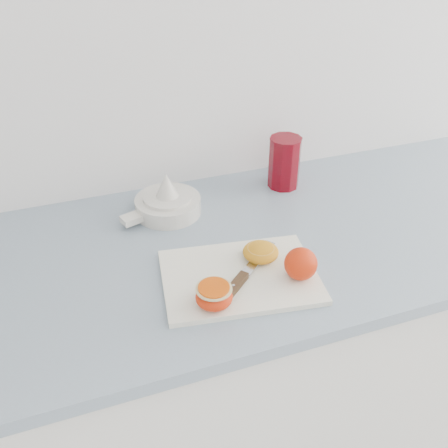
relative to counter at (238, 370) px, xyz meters
name	(u,v)px	position (x,y,z in m)	size (l,w,h in m)	color
counter	(238,370)	(0.00, 0.00, 0.00)	(2.47, 0.64, 0.89)	white
cutting_board	(240,277)	(-0.05, -0.13, 0.45)	(0.31, 0.22, 0.01)	white
whole_orange	(301,264)	(0.06, -0.18, 0.49)	(0.07, 0.07, 0.07)	red
half_orange	(214,296)	(-0.13, -0.19, 0.48)	(0.07, 0.07, 0.04)	red
squeezed_shell	(261,252)	(0.01, -0.09, 0.47)	(0.08, 0.08, 0.03)	#C67E15
paring_knife	(238,282)	(-0.07, -0.16, 0.46)	(0.18, 0.16, 0.01)	#49321C
citrus_juicer	(167,202)	(-0.13, 0.16, 0.47)	(0.20, 0.16, 0.11)	white
red_tumbler	(284,164)	(0.19, 0.19, 0.51)	(0.08, 0.08, 0.14)	maroon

